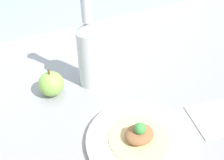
{
  "coord_description": "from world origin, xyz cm",
  "views": [
    {
      "loc": [
        -34.81,
        -49.23,
        58.02
      ],
      "look_at": [
        -10.79,
        -0.58,
        11.47
      ],
      "focal_mm": 42.0,
      "sensor_mm": 36.0,
      "label": 1
    }
  ],
  "objects_px": {
    "plated_food": "(139,135)",
    "apple": "(51,84)",
    "plate": "(139,140)",
    "cider_bottle": "(89,51)"
  },
  "relations": [
    {
      "from": "cider_bottle",
      "to": "apple",
      "type": "xyz_separation_m",
      "value": [
        -0.13,
        0.0,
        -0.09
      ]
    },
    {
      "from": "plate",
      "to": "cider_bottle",
      "type": "relative_size",
      "value": 0.85
    },
    {
      "from": "cider_bottle",
      "to": "apple",
      "type": "relative_size",
      "value": 3.44
    },
    {
      "from": "plated_food",
      "to": "apple",
      "type": "bearing_deg",
      "value": 117.39
    },
    {
      "from": "plated_food",
      "to": "cider_bottle",
      "type": "xyz_separation_m",
      "value": [
        -0.02,
        0.28,
        0.09
      ]
    },
    {
      "from": "apple",
      "to": "plated_food",
      "type": "bearing_deg",
      "value": -62.61
    },
    {
      "from": "plate",
      "to": "plated_food",
      "type": "relative_size",
      "value": 1.74
    },
    {
      "from": "plate",
      "to": "plated_food",
      "type": "height_order",
      "value": "plated_food"
    },
    {
      "from": "plated_food",
      "to": "cider_bottle",
      "type": "bearing_deg",
      "value": 93.62
    },
    {
      "from": "plated_food",
      "to": "cider_bottle",
      "type": "height_order",
      "value": "cider_bottle"
    }
  ]
}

